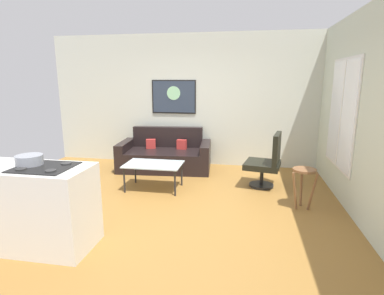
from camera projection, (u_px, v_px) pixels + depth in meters
The scene contains 11 objects.
ground at pixel (167, 206), 4.65m from camera, with size 6.40×6.40×0.04m, color olive.
back_wall at pixel (194, 101), 6.67m from camera, with size 6.40×0.05×2.80m, color beige.
right_wall at pixel (358, 113), 4.17m from camera, with size 0.05×6.40×2.80m, color beige.
couch at pixel (165, 156), 6.46m from camera, with size 1.94×1.09×0.84m.
coffee_table at pixel (154, 166), 5.24m from camera, with size 0.96×0.61×0.45m.
armchair at pixel (267, 161), 5.32m from camera, with size 0.68×0.70×0.96m.
bar_stool at pixel (304, 177), 4.43m from camera, with size 0.38×0.37×0.60m.
kitchen_counter at pixel (28, 206), 3.44m from camera, with size 1.46×0.64×0.95m.
mixing_bowl at pixel (29, 161), 3.36m from camera, with size 0.28×0.28×0.12m.
wall_painting at pixel (174, 97), 6.69m from camera, with size 0.97×0.03×0.72m.
window at pixel (342, 114), 4.77m from camera, with size 0.03×1.36×1.70m.
Camera 1 is at (1.15, -4.21, 1.86)m, focal length 28.82 mm.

